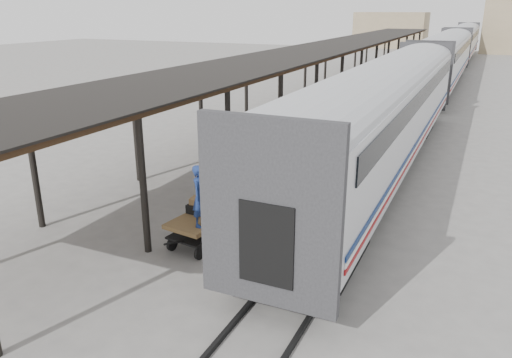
{
  "coord_description": "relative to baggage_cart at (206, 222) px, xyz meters",
  "views": [
    {
      "loc": [
        6.81,
        -12.37,
        6.57
      ],
      "look_at": [
        0.87,
        0.57,
        1.7
      ],
      "focal_mm": 35.0,
      "sensor_mm": 36.0,
      "label": 1
    }
  ],
  "objects": [
    {
      "name": "baggage_cart",
      "position": [
        0.0,
        0.0,
        0.0
      ],
      "size": [
        1.57,
        2.55,
        0.86
      ],
      "rotation": [
        0.0,
        0.0,
        -0.14
      ],
      "color": "brown",
      "rests_on": "ground"
    },
    {
      "name": "building_left",
      "position": [
        -9.88,
        82.8,
        2.35
      ],
      "size": [
        12.0,
        8.0,
        6.0
      ],
      "primitive_type": "cube",
      "color": "tan",
      "rests_on": "ground"
    },
    {
      "name": "luggage_tug",
      "position": [
        -1.77,
        21.73,
        -0.11
      ],
      "size": [
        1.15,
        1.5,
        1.18
      ],
      "rotation": [
        0.0,
        0.0,
        -0.29
      ],
      "color": "maroon",
      "rests_on": "ground"
    },
    {
      "name": "porter",
      "position": [
        0.25,
        -0.65,
        1.08
      ],
      "size": [
        0.45,
        0.65,
        1.75
      ],
      "primitive_type": "imported",
      "rotation": [
        0.0,
        0.0,
        1.61
      ],
      "color": "navy",
      "rests_on": "baggage_cart"
    },
    {
      "name": "suitcase_stack",
      "position": [
        -0.09,
        0.3,
        0.4
      ],
      "size": [
        1.31,
        1.05,
        0.58
      ],
      "rotation": [
        0.0,
        0.0,
        -0.14
      ],
      "color": "#3C3C3F",
      "rests_on": "baggage_cart"
    },
    {
      "name": "canopy",
      "position": [
        -3.28,
        24.8,
        3.36
      ],
      "size": [
        4.9,
        64.3,
        4.15
      ],
      "color": "#422B19",
      "rests_on": "ground"
    },
    {
      "name": "rails",
      "position": [
        3.32,
        34.8,
        -0.59
      ],
      "size": [
        1.54,
        150.0,
        0.12
      ],
      "color": "black",
      "rests_on": "ground"
    },
    {
      "name": "ground",
      "position": [
        0.12,
        0.8,
        -0.65
      ],
      "size": [
        160.0,
        160.0,
        0.0
      ],
      "primitive_type": "plane",
      "color": "slate",
      "rests_on": "ground"
    },
    {
      "name": "pedestrian",
      "position": [
        -1.56,
        16.24,
        0.29
      ],
      "size": [
        1.2,
        0.85,
        1.88
      ],
      "primitive_type": "imported",
      "rotation": [
        0.0,
        0.0,
        2.75
      ],
      "color": "black",
      "rests_on": "ground"
    },
    {
      "name": "train",
      "position": [
        3.31,
        34.59,
        2.04
      ],
      "size": [
        3.45,
        76.01,
        4.01
      ],
      "color": "silver",
      "rests_on": "ground"
    }
  ]
}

